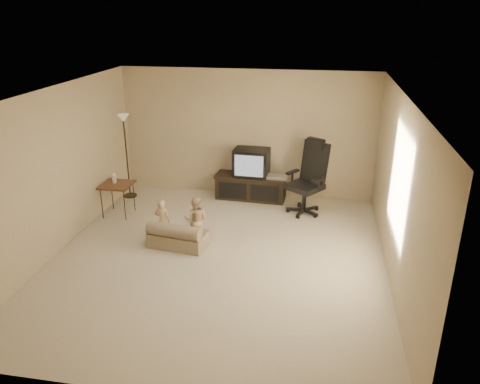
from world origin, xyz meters
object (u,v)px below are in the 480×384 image
object	(u,v)px
tv_stand	(251,178)
floor_lamp	(125,137)
office_chair	(308,187)
side_table	(116,185)
toddler_right	(196,220)
toddler_left	(163,221)
child_sofa	(177,237)

from	to	relation	value
tv_stand	floor_lamp	distance (m)	2.58
office_chair	tv_stand	bearing A→B (deg)	-167.59
side_table	toddler_right	distance (m)	1.89
floor_lamp	toddler_left	size ratio (longest dim) A/B	2.27
tv_stand	office_chair	bearing A→B (deg)	-20.28
floor_lamp	toddler_right	bearing A→B (deg)	-42.68
floor_lamp	toddler_right	distance (m)	2.63
tv_stand	side_table	size ratio (longest dim) A/B	1.77
tv_stand	toddler_right	size ratio (longest dim) A/B	1.79
child_sofa	toddler_right	xyz separation A→B (m)	(0.26, 0.20, 0.22)
side_table	child_sofa	world-z (taller)	side_table
child_sofa	toddler_right	bearing A→B (deg)	45.48
floor_lamp	child_sofa	bearing A→B (deg)	-50.17
tv_stand	child_sofa	xyz separation A→B (m)	(-0.85, -2.22, -0.24)
toddler_right	side_table	bearing A→B (deg)	-27.99
side_table	tv_stand	bearing A→B (deg)	27.76
toddler_left	tv_stand	bearing A→B (deg)	-109.58
office_chair	side_table	world-z (taller)	office_chair
tv_stand	toddler_left	world-z (taller)	tv_stand
office_chair	toddler_left	distance (m)	2.77
child_sofa	office_chair	bearing A→B (deg)	49.62
floor_lamp	toddler_left	distance (m)	2.35
office_chair	child_sofa	distance (m)	2.65
tv_stand	side_table	world-z (taller)	tv_stand
tv_stand	toddler_right	xyz separation A→B (m)	(-0.59, -2.02, -0.02)
toddler_left	office_chair	bearing A→B (deg)	-135.64
tv_stand	toddler_left	size ratio (longest dim) A/B	1.95
child_sofa	tv_stand	bearing A→B (deg)	77.20
floor_lamp	child_sofa	size ratio (longest dim) A/B	1.76
office_chair	child_sofa	bearing A→B (deg)	-102.82
side_table	toddler_right	xyz separation A→B (m)	(1.69, -0.82, -0.18)
tv_stand	side_table	bearing A→B (deg)	-149.17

